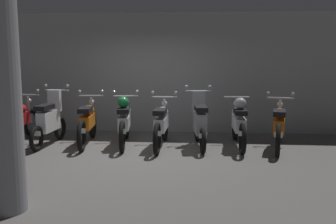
{
  "coord_description": "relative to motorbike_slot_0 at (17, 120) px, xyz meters",
  "views": [
    {
      "loc": [
        1.24,
        -7.64,
        2.03
      ],
      "look_at": [
        0.55,
        0.7,
        0.75
      ],
      "focal_mm": 42.68,
      "sensor_mm": 36.0,
      "label": 1
    }
  ],
  "objects": [
    {
      "name": "ground_plane",
      "position": [
        2.86,
        -0.86,
        -0.49
      ],
      "size": [
        80.0,
        80.0,
        0.0
      ],
      "primitive_type": "plane",
      "color": "#565451"
    },
    {
      "name": "back_wall",
      "position": [
        2.86,
        1.57,
        0.99
      ],
      "size": [
        16.0,
        0.3,
        2.96
      ],
      "primitive_type": "cube",
      "color": "gray",
      "rests_on": "ground"
    },
    {
      "name": "motorbike_slot_0",
      "position": [
        0.0,
        0.0,
        0.0
      ],
      "size": [
        0.59,
        1.95,
        1.15
      ],
      "color": "black",
      "rests_on": "ground"
    },
    {
      "name": "motorbike_slot_1",
      "position": [
        0.82,
        -0.18,
        0.04
      ],
      "size": [
        0.59,
        1.68,
        1.29
      ],
      "color": "black",
      "rests_on": "ground"
    },
    {
      "name": "motorbike_slot_2",
      "position": [
        1.63,
        -0.07,
        0.0
      ],
      "size": [
        0.59,
        1.95,
        1.15
      ],
      "color": "black",
      "rests_on": "ground"
    },
    {
      "name": "motorbike_slot_3",
      "position": [
        2.45,
        -0.08,
        0.04
      ],
      "size": [
        0.59,
        1.95,
        1.15
      ],
      "color": "black",
      "rests_on": "ground"
    },
    {
      "name": "motorbike_slot_4",
      "position": [
        3.27,
        -0.2,
        0.0
      ],
      "size": [
        0.59,
        1.95,
        1.15
      ],
      "color": "black",
      "rests_on": "ground"
    },
    {
      "name": "motorbike_slot_5",
      "position": [
        4.09,
        -0.12,
        0.04
      ],
      "size": [
        0.59,
        1.68,
        1.29
      ],
      "color": "black",
      "rests_on": "ground"
    },
    {
      "name": "motorbike_slot_6",
      "position": [
        4.91,
        -0.08,
        0.03
      ],
      "size": [
        0.56,
        1.95,
        1.08
      ],
      "color": "black",
      "rests_on": "ground"
    },
    {
      "name": "motorbike_slot_7",
      "position": [
        5.74,
        -0.15,
        0.0
      ],
      "size": [
        0.64,
        1.93,
        1.15
      ],
      "color": "black",
      "rests_on": "ground"
    }
  ]
}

